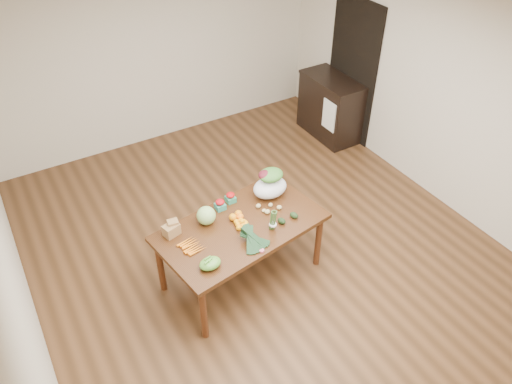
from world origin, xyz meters
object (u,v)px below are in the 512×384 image
cabbage (206,216)px  salad_bag (270,184)px  cabinet (330,107)px  mandarin_cluster (242,222)px  asparagus_bundle (273,220)px  dining_table (241,251)px  kale_bunch (255,240)px  paper_bag (171,229)px

cabbage → salad_bag: size_ratio=0.51×
cabinet → cabbage: size_ratio=5.18×
cabbage → mandarin_cluster: bearing=-38.1°
mandarin_cluster → asparagus_bundle: (0.24, -0.20, 0.08)m
cabinet → mandarin_cluster: cabinet is taller
cabinet → mandarin_cluster: bearing=-143.7°
dining_table → cabbage: bearing=133.6°
dining_table → kale_bunch: 0.56m
asparagus_bundle → dining_table: bearing=130.7°
cabinet → paper_bag: cabinet is taller
dining_table → mandarin_cluster: size_ratio=9.45×
mandarin_cluster → kale_bunch: size_ratio=0.45×
dining_table → cabbage: cabbage is taller
paper_bag → salad_bag: bearing=1.6°
cabinet → salad_bag: 2.71m
mandarin_cluster → kale_bunch: kale_bunch is taller
cabinet → kale_bunch: bearing=-139.9°
cabbage → kale_bunch: (0.26, -0.54, -0.02)m
mandarin_cluster → salad_bag: bearing=28.9°
kale_bunch → salad_bag: 0.81m
dining_table → cabinet: 3.25m
mandarin_cluster → dining_table: bearing=127.9°
cabbage → kale_bunch: bearing=-64.5°
kale_bunch → asparagus_bundle: (0.27, 0.11, 0.05)m
mandarin_cluster → asparagus_bundle: size_ratio=0.72×
mandarin_cluster → cabbage: bearing=141.9°
salad_bag → asparagus_bundle: bearing=-118.9°
cabinet → asparagus_bundle: bearing=-138.2°
cabinet → salad_bag: (-2.11, -1.64, 0.43)m
cabinet → paper_bag: size_ratio=4.87×
asparagus_bundle → salad_bag: salad_bag is taller
dining_table → paper_bag: size_ratio=8.11×
mandarin_cluster → asparagus_bundle: 0.32m
kale_bunch → cabbage: bearing=106.5°
mandarin_cluster → salad_bag: salad_bag is taller
dining_table → cabinet: bearing=27.1°
cabbage → paper_bag: bearing=176.8°
dining_table → paper_bag: 0.83m
cabbage → cabinet: bearing=30.2°
kale_bunch → mandarin_cluster: bearing=75.3°
paper_bag → cabbage: (0.38, -0.02, 0.02)m
mandarin_cluster → kale_bunch: bearing=-95.8°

